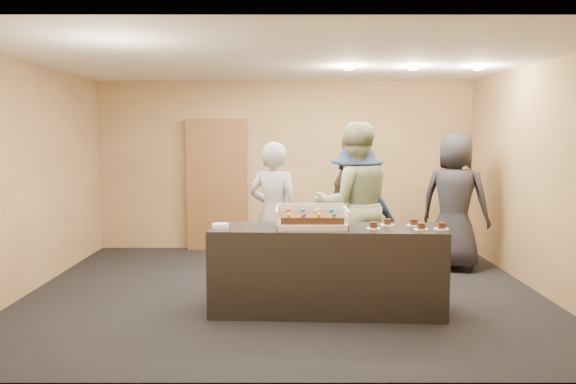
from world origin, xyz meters
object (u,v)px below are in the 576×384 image
(person_navy_man, at_px, (357,215))
(person_brown_extra, at_px, (354,205))
(storage_cabinet, at_px, (217,185))
(cake_box, at_px, (312,222))
(person_server_grey, at_px, (274,215))
(person_dark_suit, at_px, (455,201))
(plate_stack, at_px, (220,226))
(sheet_cake, at_px, (312,218))
(person_sage_man, at_px, (354,205))
(serving_counter, at_px, (326,270))

(person_navy_man, height_order, person_brown_extra, person_brown_extra)
(storage_cabinet, xyz_separation_m, cake_box, (1.39, -3.18, -0.10))
(person_server_grey, distance_m, person_dark_suit, 2.61)
(plate_stack, height_order, person_brown_extra, person_brown_extra)
(sheet_cake, bearing_deg, cake_box, 89.00)
(person_dark_suit, bearing_deg, storage_cabinet, 9.83)
(cake_box, relative_size, person_sage_man, 0.37)
(person_server_grey, bearing_deg, person_brown_extra, -134.63)
(person_navy_man, bearing_deg, person_sage_man, 57.47)
(person_navy_man, distance_m, person_dark_suit, 1.65)
(storage_cabinet, height_order, sheet_cake, storage_cabinet)
(storage_cabinet, xyz_separation_m, person_brown_extra, (2.00, -1.70, -0.11))
(plate_stack, bearing_deg, storage_cabinet, 97.79)
(person_server_grey, relative_size, person_dark_suit, 0.94)
(cake_box, distance_m, person_sage_man, 1.10)
(serving_counter, relative_size, cake_box, 3.23)
(storage_cabinet, bearing_deg, plate_stack, -82.21)
(sheet_cake, xyz_separation_m, person_dark_suit, (2.04, 1.87, -0.05))
(person_server_grey, distance_m, person_sage_man, 0.97)
(person_server_grey, xyz_separation_m, person_brown_extra, (1.03, 0.50, 0.05))
(cake_box, height_order, person_sage_man, person_sage_man)
(cake_box, relative_size, plate_stack, 4.25)
(plate_stack, distance_m, person_brown_extra, 2.20)
(person_brown_extra, bearing_deg, person_navy_man, 36.45)
(sheet_cake, relative_size, person_brown_extra, 0.34)
(person_navy_man, bearing_deg, sheet_cake, 54.91)
(cake_box, height_order, plate_stack, cake_box)
(serving_counter, distance_m, sheet_cake, 0.57)
(sheet_cake, bearing_deg, plate_stack, -177.30)
(person_server_grey, bearing_deg, person_sage_man, -161.96)
(plate_stack, xyz_separation_m, person_server_grey, (0.53, 1.05, -0.04))
(plate_stack, bearing_deg, person_brown_extra, 44.84)
(cake_box, height_order, person_brown_extra, person_brown_extra)
(serving_counter, distance_m, person_sage_man, 1.19)
(serving_counter, xyz_separation_m, plate_stack, (-1.10, -0.04, 0.47))
(serving_counter, bearing_deg, cake_box, 172.83)
(serving_counter, distance_m, plate_stack, 1.20)
(plate_stack, height_order, person_navy_man, person_navy_man)
(cake_box, xyz_separation_m, person_server_grey, (-0.41, 0.98, -0.06))
(serving_counter, xyz_separation_m, person_sage_man, (0.40, 0.98, 0.55))
(serving_counter, height_order, person_brown_extra, person_brown_extra)
(person_sage_man, distance_m, person_dark_suit, 1.74)
(plate_stack, bearing_deg, serving_counter, 2.32)
(serving_counter, bearing_deg, person_server_grey, 122.46)
(serving_counter, height_order, sheet_cake, sheet_cake)
(person_sage_man, bearing_deg, storage_cabinet, -55.78)
(person_navy_man, xyz_separation_m, person_brown_extra, (0.01, 0.43, 0.07))
(storage_cabinet, relative_size, sheet_cake, 3.30)
(person_dark_suit, bearing_deg, person_server_grey, 50.61)
(cake_box, height_order, person_dark_suit, person_dark_suit)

